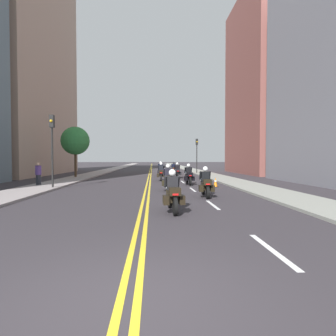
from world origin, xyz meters
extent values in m
plane|color=#312C31|center=(0.00, 48.00, 0.00)|extent=(264.00, 264.00, 0.00)
cube|color=gray|center=(-7.12, 48.00, 0.06)|extent=(2.71, 144.00, 0.12)
cube|color=gray|center=(7.12, 48.00, 0.06)|extent=(2.71, 144.00, 0.12)
cube|color=yellow|center=(-0.12, 48.00, 0.00)|extent=(0.12, 132.00, 0.01)
cube|color=yellow|center=(0.12, 48.00, 0.00)|extent=(0.12, 132.00, 0.01)
cube|color=silver|center=(2.88, 2.00, 0.00)|extent=(0.14, 2.40, 0.01)
cube|color=silver|center=(2.88, 8.00, 0.00)|extent=(0.14, 2.40, 0.01)
cube|color=silver|center=(2.88, 14.00, 0.00)|extent=(0.14, 2.40, 0.01)
cube|color=silver|center=(2.88, 20.00, 0.00)|extent=(0.14, 2.40, 0.01)
cube|color=silver|center=(2.88, 26.00, 0.00)|extent=(0.14, 2.40, 0.01)
cube|color=silver|center=(2.88, 32.00, 0.00)|extent=(0.14, 2.40, 0.01)
cube|color=silver|center=(2.88, 38.00, 0.00)|extent=(0.14, 2.40, 0.01)
cube|color=silver|center=(2.88, 44.00, 0.00)|extent=(0.14, 2.40, 0.01)
cube|color=silver|center=(2.88, 50.00, 0.00)|extent=(0.14, 2.40, 0.01)
cube|color=silver|center=(2.88, 56.00, 0.00)|extent=(0.14, 2.40, 0.01)
cube|color=tan|center=(-16.92, 32.96, 15.68)|extent=(9.97, 20.30, 31.35)
cube|color=brown|center=(15.96, 33.60, 11.89)|extent=(8.05, 14.79, 23.77)
cube|color=#2D3847|center=(20.01, 33.60, 5.94)|extent=(0.04, 12.43, 0.90)
cube|color=#2D3847|center=(20.01, 33.60, 19.02)|extent=(0.04, 12.43, 0.90)
cylinder|color=black|center=(1.01, 7.32, 0.33)|extent=(0.16, 0.66, 0.66)
cylinder|color=black|center=(1.10, 5.77, 0.33)|extent=(0.16, 0.66, 0.66)
cube|color=silver|center=(1.01, 7.32, 0.68)|extent=(0.16, 0.33, 0.04)
cube|color=black|center=(1.06, 6.54, 0.61)|extent=(0.39, 1.20, 0.40)
cube|color=black|center=(1.10, 5.84, 0.83)|extent=(0.42, 0.38, 0.28)
cube|color=red|center=(1.11, 5.65, 0.75)|extent=(0.20, 0.04, 0.06)
cube|color=black|center=(0.80, 6.06, 0.51)|extent=(0.22, 0.45, 0.32)
cube|color=black|center=(1.36, 6.09, 0.51)|extent=(0.22, 0.45, 0.32)
cube|color=#B2C1CC|center=(1.03, 7.04, 0.99)|extent=(0.37, 0.14, 0.36)
cube|color=black|center=(1.06, 6.50, 1.06)|extent=(0.41, 0.28, 0.50)
cylinder|color=black|center=(0.81, 6.63, 1.11)|extent=(0.12, 0.29, 0.45)
cylinder|color=black|center=(1.29, 6.66, 1.11)|extent=(0.12, 0.29, 0.45)
sphere|color=white|center=(1.06, 6.53, 1.45)|extent=(0.26, 0.26, 0.26)
cylinder|color=black|center=(3.09, 11.42, 0.31)|extent=(0.16, 0.62, 0.62)
cylinder|color=black|center=(3.02, 9.80, 0.31)|extent=(0.16, 0.62, 0.62)
cube|color=silver|center=(3.09, 11.42, 0.64)|extent=(0.15, 0.33, 0.04)
cube|color=black|center=(3.06, 10.61, 0.59)|extent=(0.37, 1.24, 0.40)
cube|color=black|center=(3.02, 9.88, 0.81)|extent=(0.41, 0.38, 0.28)
cube|color=red|center=(3.02, 9.69, 0.73)|extent=(0.20, 0.04, 0.06)
cube|color=black|center=(2.75, 10.13, 0.49)|extent=(0.22, 0.45, 0.32)
cube|color=black|center=(3.31, 10.11, 0.49)|extent=(0.22, 0.45, 0.32)
cube|color=#B2C1CC|center=(3.08, 11.12, 0.97)|extent=(0.36, 0.14, 0.36)
cube|color=black|center=(3.05, 10.56, 1.05)|extent=(0.41, 0.28, 0.52)
cylinder|color=black|center=(2.82, 10.72, 1.10)|extent=(0.11, 0.28, 0.45)
cylinder|color=black|center=(3.30, 10.70, 1.10)|extent=(0.11, 0.28, 0.45)
sphere|color=white|center=(3.05, 10.59, 1.44)|extent=(0.26, 0.26, 0.26)
cylinder|color=black|center=(1.30, 14.34, 0.32)|extent=(0.13, 0.65, 0.65)
cylinder|color=black|center=(1.26, 12.83, 0.32)|extent=(0.13, 0.65, 0.65)
cube|color=silver|center=(1.30, 14.34, 0.67)|extent=(0.15, 0.32, 0.04)
cube|color=black|center=(1.28, 13.59, 0.60)|extent=(0.35, 1.15, 0.40)
cube|color=black|center=(1.26, 12.91, 0.82)|extent=(0.41, 0.37, 0.28)
cube|color=red|center=(1.26, 12.72, 0.74)|extent=(0.20, 0.04, 0.06)
cube|color=black|center=(0.99, 13.14, 0.50)|extent=(0.21, 0.45, 0.32)
cube|color=black|center=(1.55, 13.13, 0.50)|extent=(0.21, 0.45, 0.32)
cube|color=#B2C1CC|center=(1.29, 14.07, 0.98)|extent=(0.36, 0.13, 0.36)
cube|color=black|center=(1.28, 13.54, 1.09)|extent=(0.41, 0.27, 0.57)
cylinder|color=black|center=(1.04, 13.69, 1.14)|extent=(0.11, 0.28, 0.45)
cylinder|color=black|center=(1.52, 13.68, 1.14)|extent=(0.11, 0.28, 0.45)
sphere|color=white|center=(1.28, 13.57, 1.52)|extent=(0.26, 0.26, 0.26)
cylinder|color=black|center=(3.02, 18.22, 0.32)|extent=(0.15, 0.65, 0.65)
cylinder|color=black|center=(3.08, 16.71, 0.32)|extent=(0.15, 0.65, 0.65)
cube|color=silver|center=(3.02, 18.22, 0.67)|extent=(0.15, 0.33, 0.04)
cube|color=black|center=(3.05, 17.47, 0.60)|extent=(0.37, 1.16, 0.40)
cube|color=black|center=(3.08, 16.78, 0.82)|extent=(0.41, 0.38, 0.28)
cube|color=red|center=(3.09, 16.59, 0.74)|extent=(0.20, 0.04, 0.06)
cube|color=black|center=(2.79, 17.00, 0.50)|extent=(0.22, 0.45, 0.32)
cube|color=black|center=(3.35, 17.02, 0.50)|extent=(0.22, 0.45, 0.32)
cube|color=#B2C1CC|center=(3.03, 17.95, 0.98)|extent=(0.36, 0.14, 0.36)
cube|color=black|center=(3.05, 17.42, 1.07)|extent=(0.41, 0.28, 0.53)
cylinder|color=black|center=(2.81, 17.56, 1.12)|extent=(0.11, 0.28, 0.45)
cylinder|color=black|center=(3.29, 17.58, 1.12)|extent=(0.11, 0.28, 0.45)
sphere|color=white|center=(3.05, 17.45, 1.47)|extent=(0.26, 0.26, 0.26)
cylinder|color=black|center=(1.12, 22.44, 0.33)|extent=(0.14, 0.65, 0.65)
cylinder|color=black|center=(1.08, 20.92, 0.33)|extent=(0.14, 0.65, 0.65)
cube|color=silver|center=(1.12, 22.44, 0.67)|extent=(0.15, 0.32, 0.04)
cube|color=black|center=(1.10, 21.68, 0.61)|extent=(0.35, 1.16, 0.40)
cube|color=black|center=(1.08, 21.00, 0.83)|extent=(0.41, 0.37, 0.28)
cube|color=red|center=(1.07, 20.81, 0.75)|extent=(0.20, 0.04, 0.06)
cube|color=black|center=(0.81, 21.23, 0.51)|extent=(0.21, 0.45, 0.32)
cube|color=black|center=(1.37, 21.22, 0.51)|extent=(0.21, 0.45, 0.32)
cube|color=#B2C1CC|center=(1.11, 22.16, 0.99)|extent=(0.36, 0.13, 0.36)
cube|color=black|center=(1.10, 21.63, 1.09)|extent=(0.41, 0.27, 0.57)
cylinder|color=black|center=(0.86, 21.79, 1.14)|extent=(0.11, 0.28, 0.45)
cylinder|color=black|center=(1.34, 21.77, 1.14)|extent=(0.11, 0.28, 0.45)
sphere|color=white|center=(1.10, 21.66, 1.52)|extent=(0.26, 0.26, 0.26)
cylinder|color=black|center=(2.86, 25.77, 0.33)|extent=(0.12, 0.66, 0.66)
cylinder|color=black|center=(2.84, 24.23, 0.33)|extent=(0.12, 0.66, 0.66)
cube|color=silver|center=(2.86, 25.77, 0.68)|extent=(0.14, 0.32, 0.04)
cube|color=black|center=(2.85, 25.00, 0.61)|extent=(0.33, 1.18, 0.40)
cube|color=black|center=(2.84, 24.31, 0.83)|extent=(0.40, 0.36, 0.28)
cube|color=red|center=(2.84, 24.12, 0.75)|extent=(0.20, 0.03, 0.06)
cube|color=black|center=(2.57, 24.54, 0.51)|extent=(0.21, 0.44, 0.32)
cube|color=black|center=(3.13, 24.54, 0.51)|extent=(0.21, 0.44, 0.32)
cube|color=#B2C1CC|center=(2.86, 25.50, 0.99)|extent=(0.36, 0.13, 0.36)
cube|color=black|center=(2.85, 24.95, 1.07)|extent=(0.40, 0.26, 0.52)
cylinder|color=black|center=(2.61, 25.10, 1.12)|extent=(0.10, 0.28, 0.45)
cylinder|color=black|center=(3.09, 25.10, 1.12)|extent=(0.10, 0.28, 0.45)
sphere|color=white|center=(2.85, 24.98, 1.47)|extent=(0.26, 0.26, 0.26)
cylinder|color=black|center=(1.22, 29.13, 0.34)|extent=(0.15, 0.68, 0.68)
cylinder|color=black|center=(1.26, 27.63, 0.34)|extent=(0.15, 0.68, 0.68)
cube|color=silver|center=(1.22, 29.13, 0.70)|extent=(0.15, 0.32, 0.04)
cube|color=black|center=(1.24, 28.38, 0.62)|extent=(0.36, 1.15, 0.40)
cube|color=black|center=(1.26, 27.70, 0.84)|extent=(0.41, 0.37, 0.28)
cube|color=red|center=(1.27, 27.51, 0.76)|extent=(0.20, 0.04, 0.06)
cube|color=black|center=(0.98, 27.92, 0.52)|extent=(0.21, 0.45, 0.32)
cube|color=black|center=(1.54, 27.94, 0.52)|extent=(0.21, 0.45, 0.32)
cube|color=#B2C1CC|center=(1.23, 28.86, 1.00)|extent=(0.36, 0.13, 0.36)
cube|color=black|center=(1.24, 28.33, 1.11)|extent=(0.41, 0.27, 0.59)
cylinder|color=black|center=(1.00, 28.47, 1.16)|extent=(0.11, 0.28, 0.45)
cylinder|color=black|center=(1.48, 28.49, 1.16)|extent=(0.11, 0.28, 0.45)
sphere|color=white|center=(1.24, 28.36, 1.55)|extent=(0.26, 0.26, 0.26)
cylinder|color=black|center=(3.02, 32.94, 0.30)|extent=(0.11, 0.60, 0.60)
cylinder|color=black|center=(3.02, 31.43, 0.30)|extent=(0.11, 0.60, 0.60)
cube|color=silver|center=(3.02, 32.94, 0.62)|extent=(0.14, 0.32, 0.04)
cube|color=black|center=(3.02, 32.18, 0.58)|extent=(0.32, 1.15, 0.40)
cube|color=black|center=(3.02, 31.51, 0.80)|extent=(0.40, 0.36, 0.28)
cube|color=red|center=(3.02, 31.32, 0.72)|extent=(0.20, 0.03, 0.06)
cube|color=black|center=(2.74, 31.73, 0.48)|extent=(0.20, 0.44, 0.32)
cube|color=black|center=(3.30, 31.73, 0.48)|extent=(0.20, 0.44, 0.32)
cube|color=#B2C1CC|center=(3.02, 32.67, 0.96)|extent=(0.36, 0.12, 0.36)
cube|color=black|center=(3.02, 32.13, 1.05)|extent=(0.40, 0.26, 0.54)
cylinder|color=black|center=(2.78, 32.28, 1.10)|extent=(0.10, 0.28, 0.45)
cylinder|color=black|center=(3.26, 32.28, 1.10)|extent=(0.10, 0.28, 0.45)
sphere|color=black|center=(3.02, 32.16, 1.46)|extent=(0.26, 0.26, 0.26)
cube|color=black|center=(4.72, 15.61, 0.01)|extent=(0.35, 0.35, 0.03)
cone|color=orange|center=(4.72, 15.61, 0.34)|extent=(0.28, 0.28, 0.63)
cylinder|color=white|center=(4.72, 15.61, 0.42)|extent=(0.19, 0.19, 0.08)
cylinder|color=black|center=(-6.17, 14.85, 2.02)|extent=(0.12, 0.12, 4.04)
cube|color=black|center=(-6.17, 14.85, 4.39)|extent=(0.28, 0.28, 0.80)
sphere|color=yellow|center=(-6.17, 14.70, 4.39)|extent=(0.18, 0.18, 0.18)
cylinder|color=black|center=(6.17, 33.21, 1.94)|extent=(0.12, 0.12, 3.87)
cube|color=black|center=(6.17, 33.21, 4.22)|extent=(0.28, 0.28, 0.80)
sphere|color=yellow|center=(6.17, 33.06, 4.22)|extent=(0.18, 0.18, 0.18)
cube|color=#25272F|center=(-7.77, 16.62, 0.42)|extent=(0.28, 0.33, 0.83)
cube|color=#51377C|center=(-7.77, 16.62, 1.16)|extent=(0.33, 0.41, 0.66)
sphere|color=tan|center=(-7.77, 16.62, 1.61)|extent=(0.22, 0.22, 0.22)
cylinder|color=#4C3624|center=(-7.61, 25.73, 1.41)|extent=(0.24, 0.24, 2.83)
sphere|color=#348440|center=(-7.61, 25.73, 3.84)|extent=(2.88, 2.88, 2.88)
camera|label=1|loc=(0.33, -3.87, 1.95)|focal=30.24mm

